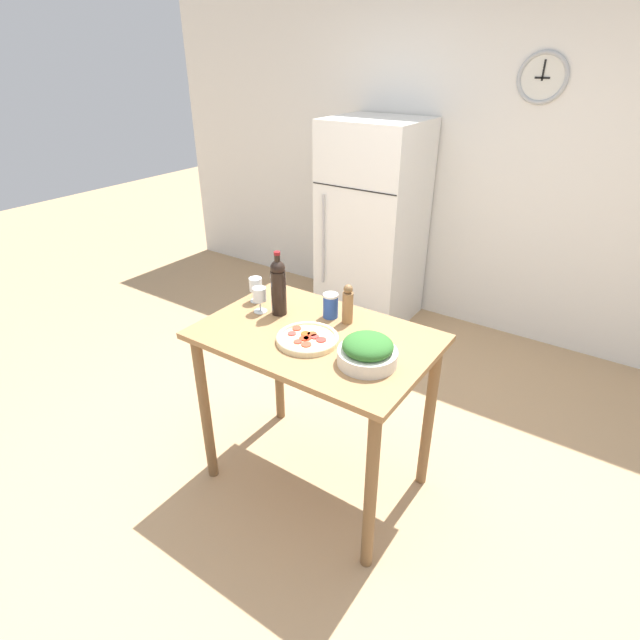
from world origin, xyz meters
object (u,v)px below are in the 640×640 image
Objects in this scene: wine_glass_far at (256,286)px; salad_bowl at (368,351)px; refrigerator at (372,225)px; wine_bottle at (278,286)px; salt_canister at (331,306)px; wine_glass_near at (260,296)px; homemade_pizza at (307,338)px; pepper_mill at (348,305)px.

salad_bowl is at bearing -13.95° from wine_glass_far.
refrigerator is 6.45× the size of salad_bowl.
wine_bottle is at bearing 165.67° from salad_bowl.
refrigerator is 13.17× the size of salt_canister.
wine_glass_near is 0.46× the size of homemade_pizza.
refrigerator is at bearing 101.33° from wine_glass_near.
wine_glass_far is (-0.10, 0.08, 0.00)m from wine_glass_near.
wine_bottle is 1.29× the size of salad_bowl.
homemade_pizza is (-0.06, -0.26, -0.08)m from pepper_mill.
wine_glass_far is at bearing 157.93° from homemade_pizza.
pepper_mill is at bearing 77.97° from homemade_pizza.
wine_bottle reaches higher than salt_canister.
wine_glass_near is at bearing -155.00° from salt_canister.
pepper_mill is at bearing 134.66° from salad_bowl.
wine_glass_near is at bearing -40.43° from wine_glass_far.
pepper_mill reaches higher than salad_bowl.
salt_canister is at bearing 9.48° from wine_glass_far.
refrigerator is at bearing 110.74° from homemade_pizza.
salt_canister is (-0.05, 0.27, 0.05)m from homemade_pizza.
wine_bottle reaches higher than wine_glass_near.
refrigerator is 2.28m from salad_bowl.
wine_glass_far is (-0.19, 0.04, -0.06)m from wine_bottle.
pepper_mill is at bearing -1.19° from salt_canister.
salt_canister is (-0.37, 0.27, 0.00)m from salad_bowl.
salad_bowl is at bearing -0.88° from homemade_pizza.
refrigerator is 5.74× the size of homemade_pizza.
wine_glass_near is at bearing -160.58° from pepper_mill.
wine_bottle is 0.36m from pepper_mill.
pepper_mill is at bearing 7.47° from wine_glass_far.
pepper_mill is (0.34, 0.11, -0.06)m from wine_bottle.
salt_canister reaches higher than homemade_pizza.
refrigerator is 1.84m from wine_glass_far.
wine_glass_far and salad_bowl have the same top height.
wine_bottle is at bearing 22.85° from wine_glass_near.
pepper_mill is 0.11m from salt_canister.
salt_canister is at bearing -67.69° from refrigerator.
refrigerator is at bearing 115.10° from pepper_mill.
wine_bottle is 1.15× the size of homemade_pizza.
salad_bowl is at bearing -61.73° from refrigerator.
wine_glass_near reaches higher than homemade_pizza.
wine_bottle is at bearing -12.77° from wine_glass_far.
pepper_mill is 1.61× the size of salt_canister.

